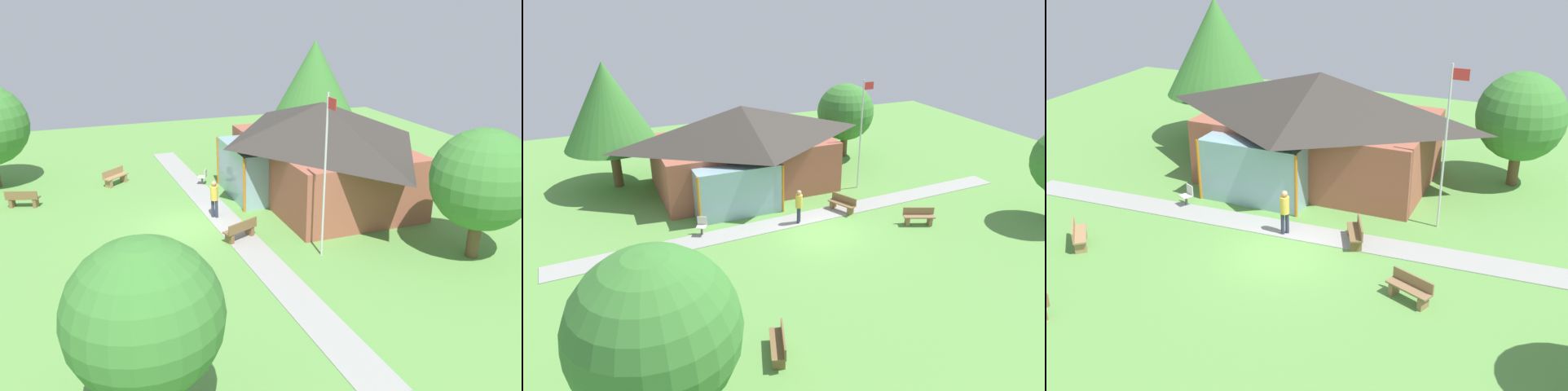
{
  "view_description": "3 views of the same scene",
  "coord_description": "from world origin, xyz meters",
  "views": [
    {
      "loc": [
        20.7,
        -4.39,
        9.0
      ],
      "look_at": [
        0.92,
        2.99,
        1.34
      ],
      "focal_mm": 36.28,
      "sensor_mm": 36.0,
      "label": 1
    },
    {
      "loc": [
        -9.36,
        -17.52,
        10.57
      ],
      "look_at": [
        -0.83,
        2.45,
        1.07
      ],
      "focal_mm": 32.58,
      "sensor_mm": 36.0,
      "label": 2
    },
    {
      "loc": [
        8.23,
        -17.03,
        10.8
      ],
      "look_at": [
        -0.05,
        2.28,
        1.25
      ],
      "focal_mm": 42.9,
      "sensor_mm": 36.0,
      "label": 3
    }
  ],
  "objects": [
    {
      "name": "tree_behind_pavilion_left",
      "position": [
        -8.19,
        9.83,
        4.75
      ],
      "size": [
        5.17,
        5.17,
        7.1
      ],
      "color": "brown",
      "rests_on": "ground_plane"
    },
    {
      "name": "bench_front_left",
      "position": [
        -4.95,
        -6.77,
        0.4
      ],
      "size": [
        0.89,
        1.56,
        0.84
      ],
      "rotation": [
        0.0,
        0.0,
        1.25
      ],
      "color": "brown",
      "rests_on": "ground_plane"
    },
    {
      "name": "bench_rear_near_path",
      "position": [
        2.11,
        1.67,
        0.4
      ],
      "size": [
        1.02,
        1.55,
        0.84
      ],
      "rotation": [
        0.0,
        0.0,
        2.0
      ],
      "color": "brown",
      "rests_on": "ground_plane"
    },
    {
      "name": "visitor_on_path",
      "position": [
        -0.53,
        1.33,
        1.02
      ],
      "size": [
        0.34,
        0.34,
        1.74
      ],
      "rotation": [
        0.0,
        0.0,
        0.87
      ],
      "color": "#2D3347",
      "rests_on": "ground_plane"
    },
    {
      "name": "flagpole",
      "position": [
        4.54,
        4.13,
        3.39
      ],
      "size": [
        0.64,
        0.08,
        6.19
      ],
      "color": "silver",
      "rests_on": "ground_plane"
    },
    {
      "name": "bench_mid_right",
      "position": [
        4.79,
        -1.1,
        0.4
      ],
      "size": [
        1.55,
        0.99,
        0.84
      ],
      "rotation": [
        0.0,
        0.0,
        2.74
      ],
      "color": "olive",
      "rests_on": "ground_plane"
    },
    {
      "name": "ground_plane",
      "position": [
        0.0,
        0.0,
        0.0
      ],
      "size": [
        44.0,
        44.0,
        0.0
      ],
      "primitive_type": "plane",
      "color": "#609947"
    },
    {
      "name": "bench_mid_left",
      "position": [
        -6.88,
        -2.34,
        0.4
      ],
      "size": [
        1.32,
        1.42,
        0.84
      ],
      "rotation": [
        0.0,
        0.0,
        5.43
      ],
      "color": "#9E7A51",
      "rests_on": "ground_plane"
    },
    {
      "name": "pavilion",
      "position": [
        -1.52,
        6.88,
        2.45
      ],
      "size": [
        10.61,
        7.8,
        4.71
      ],
      "color": "#A35642",
      "rests_on": "ground_plane"
    },
    {
      "name": "footpath",
      "position": [
        0.0,
        1.67,
        0.01
      ],
      "size": [
        24.29,
        2.34,
        0.03
      ],
      "primitive_type": "cube",
      "rotation": [
        0.0,
        0.0,
        0.04
      ],
      "color": "#999993",
      "rests_on": "ground_plane"
    },
    {
      "name": "patio_chair_west",
      "position": [
        -5.19,
        2.02,
        0.42
      ],
      "size": [
        0.59,
        0.59,
        0.86
      ],
      "rotation": [
        0.0,
        0.0,
        2.68
      ],
      "color": "beige",
      "rests_on": "ground_plane"
    },
    {
      "name": "tree_far_east",
      "position": [
        11.3,
        -3.4,
        3.06
      ],
      "size": [
        3.34,
        3.34,
        4.75
      ],
      "color": "brown",
      "rests_on": "ground_plane"
    },
    {
      "name": "tree_behind_pavilion_right",
      "position": [
        6.6,
        9.43,
        3.05
      ],
      "size": [
        3.75,
        3.75,
        4.94
      ],
      "color": "brown",
      "rests_on": "ground_plane"
    }
  ]
}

